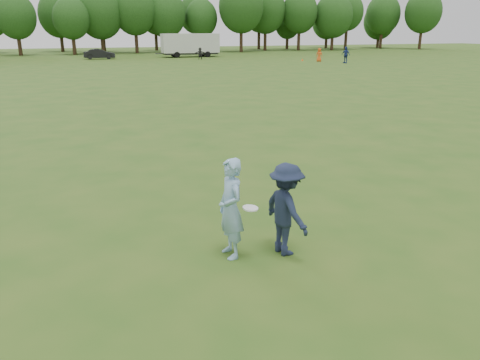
{
  "coord_description": "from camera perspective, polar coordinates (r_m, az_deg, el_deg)",
  "views": [
    {
      "loc": [
        -1.97,
        -6.64,
        3.89
      ],
      "look_at": [
        0.85,
        1.47,
        1.1
      ],
      "focal_mm": 35.0,
      "sensor_mm": 36.0,
      "label": 1
    }
  ],
  "objects": [
    {
      "name": "player_far_c",
      "position": [
        59.75,
        9.64,
        14.81
      ],
      "size": [
        0.93,
        0.93,
        1.63
      ],
      "primitive_type": "imported",
      "rotation": [
        0.0,
        0.0,
        2.36
      ],
      "color": "#E6561B",
      "rests_on": "ground"
    },
    {
      "name": "field_cone",
      "position": [
        61.17,
        7.61,
        14.34
      ],
      "size": [
        0.28,
        0.28,
        0.3
      ],
      "primitive_type": "cone",
      "color": "#FF520D",
      "rests_on": "ground"
    },
    {
      "name": "thrower",
      "position": [
        8.16,
        -1.14,
        -3.5
      ],
      "size": [
        0.48,
        0.69,
        1.8
      ],
      "primitive_type": "imported",
      "rotation": [
        0.0,
        0.0,
        -1.49
      ],
      "color": "#86AFD0",
      "rests_on": "ground"
    },
    {
      "name": "car_f",
      "position": [
        66.72,
        -16.76,
        14.5
      ],
      "size": [
        4.12,
        1.69,
        1.33
      ],
      "primitive_type": "imported",
      "rotation": [
        0.0,
        0.0,
        1.5
      ],
      "color": "black",
      "rests_on": "ground"
    },
    {
      "name": "disc_in_play",
      "position": [
        8.0,
        1.28,
        -3.45
      ],
      "size": [
        0.28,
        0.28,
        0.06
      ],
      "color": "white",
      "rests_on": "ground"
    },
    {
      "name": "player_far_d",
      "position": [
        63.87,
        -4.88,
        15.13
      ],
      "size": [
        1.46,
        0.68,
        1.51
      ],
      "primitive_type": "imported",
      "rotation": [
        0.0,
        0.0,
        -0.18
      ],
      "color": "#262626",
      "rests_on": "ground"
    },
    {
      "name": "defender",
      "position": [
        8.32,
        5.65,
        -3.58
      ],
      "size": [
        0.83,
        1.19,
        1.69
      ],
      "primitive_type": "imported",
      "rotation": [
        0.0,
        0.0,
        1.77
      ],
      "color": "#1B233B",
      "rests_on": "ground"
    },
    {
      "name": "ground",
      "position": [
        7.95,
        -2.34,
        -11.33
      ],
      "size": [
        200.0,
        200.0,
        0.0
      ],
      "primitive_type": "plane",
      "color": "#295317",
      "rests_on": "ground"
    },
    {
      "name": "player_far_b",
      "position": [
        57.78,
        12.75,
        14.65
      ],
      "size": [
        0.85,
        1.2,
        1.88
      ],
      "primitive_type": "imported",
      "rotation": [
        0.0,
        0.0,
        -1.18
      ],
      "color": "navy",
      "rests_on": "ground"
    },
    {
      "name": "treeline",
      "position": [
        83.71,
        -16.79,
        18.91
      ],
      "size": [
        130.35,
        18.39,
        11.74
      ],
      "color": "#332114",
      "rests_on": "ground"
    },
    {
      "name": "cargo_trailer",
      "position": [
        69.27,
        -6.1,
        16.15
      ],
      "size": [
        9.0,
        2.75,
        3.2
      ],
      "color": "silver",
      "rests_on": "ground"
    }
  ]
}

